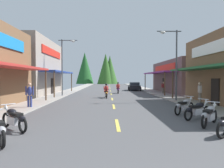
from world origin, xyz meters
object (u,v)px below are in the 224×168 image
at_px(pedestrian_by_shop, 30,94).
at_px(pedestrian_waiting, 200,91).
at_px(motorcycle_parked_left_2, 14,118).
at_px(motorcycle_parked_right_4, 184,106).
at_px(motorcycle_parked_right_2, 209,115).
at_px(rider_cruising_lead, 106,92).
at_px(streetlamp_left, 65,60).
at_px(streetlamp_right, 173,55).
at_px(pedestrian_browsing, 163,87).
at_px(parked_car_curbside, 134,86).
at_px(rider_cruising_trailing, 118,89).
at_px(motorcycle_parked_right_3, 197,110).

height_order(pedestrian_by_shop, pedestrian_waiting, same).
bearing_deg(motorcycle_parked_left_2, motorcycle_parked_right_4, -116.03).
bearing_deg(motorcycle_parked_right_2, motorcycle_parked_left_2, 137.05).
bearing_deg(rider_cruising_lead, streetlamp_left, 65.93).
relative_size(streetlamp_right, pedestrian_browsing, 3.94).
height_order(streetlamp_left, parked_car_curbside, streetlamp_left).
relative_size(motorcycle_parked_left_2, rider_cruising_lead, 0.78).
bearing_deg(pedestrian_by_shop, rider_cruising_trailing, 149.15).
distance_m(motorcycle_parked_right_4, pedestrian_waiting, 4.96).
bearing_deg(parked_car_curbside, pedestrian_browsing, -156.00).
height_order(streetlamp_left, pedestrian_browsing, streetlamp_left).
distance_m(motorcycle_parked_right_2, pedestrian_browsing, 17.98).
bearing_deg(parked_car_curbside, pedestrian_by_shop, 157.28).
distance_m(motorcycle_parked_right_2, rider_cruising_lead, 13.56).
relative_size(rider_cruising_lead, parked_car_curbside, 0.49).
height_order(motorcycle_parked_left_2, parked_car_curbside, parked_car_curbside).
distance_m(motorcycle_parked_right_4, pedestrian_by_shop, 10.24).
distance_m(rider_cruising_trailing, pedestrian_browsing, 6.12).
distance_m(motorcycle_parked_right_3, parked_car_curbside, 24.05).
bearing_deg(pedestrian_by_shop, motorcycle_parked_right_3, 65.11).
distance_m(motorcycle_parked_left_2, pedestrian_by_shop, 6.01).
relative_size(streetlamp_left, pedestrian_by_shop, 3.63).
distance_m(streetlamp_left, motorcycle_parked_right_4, 15.42).
xyz_separation_m(pedestrian_waiting, parked_car_curbside, (-2.79, 18.47, -0.37)).
bearing_deg(streetlamp_right, motorcycle_parked_right_3, -98.95).
bearing_deg(motorcycle_parked_right_3, streetlamp_right, 49.11).
bearing_deg(streetlamp_right, pedestrian_waiting, -53.93).
xyz_separation_m(motorcycle_parked_left_2, pedestrian_waiting, (11.19, 7.57, 0.57)).
relative_size(streetlamp_right, parked_car_curbside, 1.45).
relative_size(streetlamp_left, motorcycle_parked_right_3, 3.51).
height_order(streetlamp_right, pedestrian_by_shop, streetlamp_right).
xyz_separation_m(pedestrian_browsing, pedestrian_waiting, (-0.08, -10.79, 0.12)).
xyz_separation_m(streetlamp_right, motorcycle_parked_left_2, (-9.67, -9.65, -3.67)).
xyz_separation_m(streetlamp_right, motorcycle_parked_right_4, (-1.29, -6.13, -3.67)).
bearing_deg(motorcycle_parked_left_2, streetlamp_left, -44.56).
bearing_deg(rider_cruising_trailing, motorcycle_parked_left_2, 165.27).
xyz_separation_m(motorcycle_parked_right_4, rider_cruising_lead, (-4.72, 9.80, 0.17)).
bearing_deg(motorcycle_parked_right_4, pedestrian_waiting, 15.19).
distance_m(motorcycle_parked_right_2, pedestrian_waiting, 7.51).
bearing_deg(pedestrian_browsing, motorcycle_parked_right_4, -24.35).
relative_size(motorcycle_parked_right_2, parked_car_curbside, 0.37).
bearing_deg(motorcycle_parked_right_2, parked_car_curbside, 42.86).
bearing_deg(motorcycle_parked_right_3, rider_cruising_lead, 81.03).
relative_size(streetlamp_right, rider_cruising_trailing, 2.99).
bearing_deg(motorcycle_parked_right_4, rider_cruising_lead, 75.56).
distance_m(motorcycle_parked_right_3, pedestrian_browsing, 16.62).
relative_size(motorcycle_parked_right_4, pedestrian_browsing, 1.04).
relative_size(motorcycle_parked_right_2, pedestrian_by_shop, 0.91).
xyz_separation_m(rider_cruising_lead, rider_cruising_trailing, (1.59, 6.18, 0.00)).
relative_size(motorcycle_parked_right_4, rider_cruising_trailing, 0.79).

